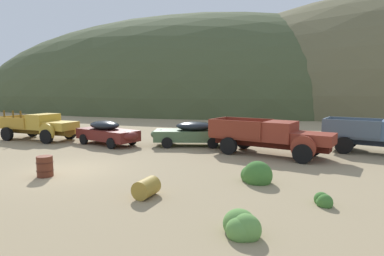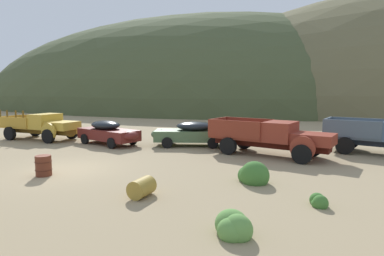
{
  "view_description": "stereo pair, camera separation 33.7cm",
  "coord_description": "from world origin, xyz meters",
  "px_view_note": "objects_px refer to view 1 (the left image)",
  "views": [
    {
      "loc": [
        9.68,
        -10.78,
        3.5
      ],
      "look_at": [
        3.41,
        6.7,
        1.3
      ],
      "focal_mm": 29.03,
      "sensor_mm": 36.0,
      "label": 1
    },
    {
      "loc": [
        10.0,
        -10.66,
        3.5
      ],
      "look_at": [
        3.41,
        6.7,
        1.3
      ],
      "focal_mm": 29.03,
      "sensor_mm": 36.0,
      "label": 2
    }
  ],
  "objects_px": {
    "truck_rust_red": "(277,137)",
    "oil_drum_tipped": "(146,188)",
    "car_weathered_green": "(188,133)",
    "oil_drum_by_truck": "(45,166)",
    "truck_faded_yellow": "(43,126)",
    "car_oxblood": "(109,133)"
  },
  "relations": [
    {
      "from": "car_oxblood",
      "to": "oil_drum_by_truck",
      "type": "bearing_deg",
      "value": -58.77
    },
    {
      "from": "car_oxblood",
      "to": "car_weathered_green",
      "type": "height_order",
      "value": "same"
    },
    {
      "from": "truck_faded_yellow",
      "to": "oil_drum_tipped",
      "type": "bearing_deg",
      "value": -31.43
    },
    {
      "from": "car_weathered_green",
      "to": "oil_drum_by_truck",
      "type": "distance_m",
      "value": 9.34
    },
    {
      "from": "truck_faded_yellow",
      "to": "car_oxblood",
      "type": "xyz_separation_m",
      "value": [
        5.59,
        -0.06,
        -0.19
      ]
    },
    {
      "from": "car_oxblood",
      "to": "oil_drum_tipped",
      "type": "distance_m",
      "value": 10.86
    },
    {
      "from": "car_weathered_green",
      "to": "oil_drum_tipped",
      "type": "height_order",
      "value": "car_weathered_green"
    },
    {
      "from": "truck_faded_yellow",
      "to": "car_oxblood",
      "type": "relative_size",
      "value": 1.23
    },
    {
      "from": "truck_faded_yellow",
      "to": "oil_drum_by_truck",
      "type": "relative_size",
      "value": 7.16
    },
    {
      "from": "car_oxblood",
      "to": "truck_rust_red",
      "type": "xyz_separation_m",
      "value": [
        10.65,
        0.08,
        0.2
      ]
    },
    {
      "from": "truck_faded_yellow",
      "to": "truck_rust_red",
      "type": "xyz_separation_m",
      "value": [
        16.25,
        0.02,
        0.02
      ]
    },
    {
      "from": "car_weathered_green",
      "to": "oil_drum_tipped",
      "type": "bearing_deg",
      "value": 83.95
    },
    {
      "from": "oil_drum_tipped",
      "to": "car_oxblood",
      "type": "bearing_deg",
      "value": 130.96
    },
    {
      "from": "oil_drum_tipped",
      "to": "oil_drum_by_truck",
      "type": "bearing_deg",
      "value": 170.75
    },
    {
      "from": "truck_rust_red",
      "to": "oil_drum_tipped",
      "type": "relative_size",
      "value": 7.44
    },
    {
      "from": "truck_rust_red",
      "to": "oil_drum_tipped",
      "type": "height_order",
      "value": "truck_rust_red"
    },
    {
      "from": "truck_faded_yellow",
      "to": "oil_drum_by_truck",
      "type": "distance_m",
      "value": 10.62
    },
    {
      "from": "truck_faded_yellow",
      "to": "oil_drum_by_truck",
      "type": "xyz_separation_m",
      "value": [
        7.57,
        -7.42,
        -0.57
      ]
    },
    {
      "from": "car_oxblood",
      "to": "truck_rust_red",
      "type": "bearing_deg",
      "value": 16.59
    },
    {
      "from": "oil_drum_tipped",
      "to": "oil_drum_by_truck",
      "type": "relative_size",
      "value": 1.08
    },
    {
      "from": "car_weathered_green",
      "to": "truck_rust_red",
      "type": "bearing_deg",
      "value": 147.69
    },
    {
      "from": "truck_faded_yellow",
      "to": "oil_drum_by_truck",
      "type": "height_order",
      "value": "truck_faded_yellow"
    }
  ]
}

